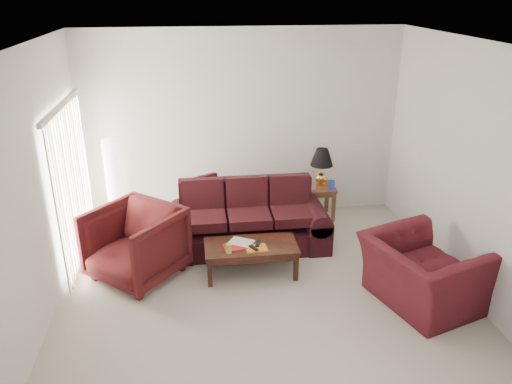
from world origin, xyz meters
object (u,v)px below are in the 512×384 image
armchair_left (135,244)px  armchair_right (422,273)px  floor_lamp (113,187)px  coffee_table (251,259)px  sofa (248,217)px  end_table (318,202)px

armchair_left → armchair_right: (3.42, -1.04, -0.07)m
floor_lamp → coffee_table: size_ratio=1.24×
floor_lamp → sofa: bearing=-20.6°
floor_lamp → end_table: bearing=1.9°
sofa → coffee_table: 0.78m
armchair_left → coffee_table: armchair_left is taller
armchair_right → end_table: bearing=-4.3°
sofa → coffee_table: size_ratio=1.89×
sofa → end_table: sofa is taller
sofa → coffee_table: bearing=-96.1°
sofa → armchair_left: size_ratio=2.18×
coffee_table → end_table: bearing=46.4°
floor_lamp → armchair_left: (0.42, -1.35, -0.27)m
end_table → coffee_table: bearing=-129.4°
sofa → end_table: size_ratio=4.18×
armchair_right → armchair_left: bearing=54.6°
floor_lamp → armchair_right: 4.53m
end_table → floor_lamp: 3.24m
armchair_left → sofa: bearing=62.1°
floor_lamp → coffee_table: (1.91, -1.47, -0.54)m
armchair_left → armchair_right: size_ratio=0.84×
floor_lamp → armchair_right: (3.83, -2.39, -0.35)m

